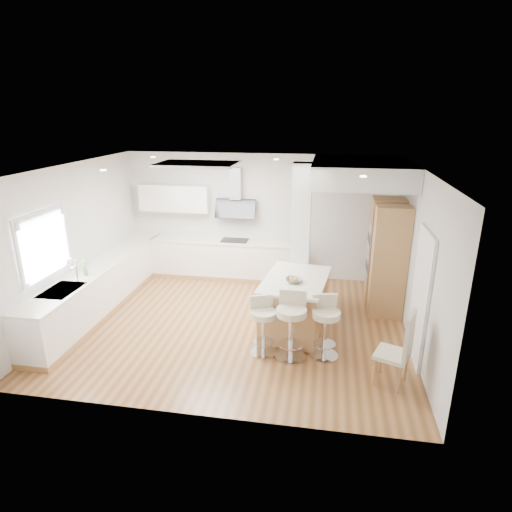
% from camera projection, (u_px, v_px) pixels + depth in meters
% --- Properties ---
extents(ground, '(6.00, 6.00, 0.00)m').
position_uv_depth(ground, '(237.00, 324.00, 7.78)').
color(ground, '#9E683A').
rests_on(ground, ground).
extents(ceiling, '(6.00, 5.00, 0.02)m').
position_uv_depth(ceiling, '(237.00, 324.00, 7.78)').
color(ceiling, silver).
rests_on(ceiling, ground).
extents(wall_back, '(6.00, 0.04, 2.80)m').
position_uv_depth(wall_back, '(259.00, 217.00, 9.66)').
color(wall_back, beige).
rests_on(wall_back, ground).
extents(wall_left, '(0.04, 5.00, 2.80)m').
position_uv_depth(wall_left, '(75.00, 242.00, 7.80)').
color(wall_left, beige).
rests_on(wall_left, ground).
extents(wall_right, '(0.04, 5.00, 2.80)m').
position_uv_depth(wall_right, '(418.00, 260.00, 6.85)').
color(wall_right, beige).
rests_on(wall_right, ground).
extents(skylight, '(4.10, 2.10, 0.06)m').
position_uv_depth(skylight, '(198.00, 164.00, 7.57)').
color(skylight, white).
rests_on(skylight, ground).
extents(window_left, '(0.06, 1.28, 1.07)m').
position_uv_depth(window_left, '(43.00, 241.00, 6.86)').
color(window_left, white).
rests_on(window_left, ground).
extents(doorway_right, '(0.05, 1.00, 2.10)m').
position_uv_depth(doorway_right, '(420.00, 298.00, 6.43)').
color(doorway_right, '#433C35').
rests_on(doorway_right, ground).
extents(counter_left, '(0.63, 4.50, 1.35)m').
position_uv_depth(counter_left, '(102.00, 286.00, 8.27)').
color(counter_left, '#B5844D').
rests_on(counter_left, ground).
extents(counter_back, '(3.62, 0.63, 2.50)m').
position_uv_depth(counter_back, '(217.00, 248.00, 9.78)').
color(counter_back, '#B5844D').
rests_on(counter_back, ground).
extents(pillar, '(0.35, 0.35, 2.80)m').
position_uv_depth(pillar, '(300.00, 238.00, 8.05)').
color(pillar, white).
rests_on(pillar, ground).
extents(soffit, '(1.78, 2.20, 0.40)m').
position_uv_depth(soffit, '(361.00, 172.00, 7.91)').
color(soffit, silver).
rests_on(soffit, ground).
extents(oven_column, '(0.63, 1.21, 2.10)m').
position_uv_depth(oven_column, '(386.00, 256.00, 8.16)').
color(oven_column, '#B5844D').
rests_on(oven_column, ground).
extents(peninsula, '(1.22, 1.68, 1.03)m').
position_uv_depth(peninsula, '(295.00, 304.00, 7.46)').
color(peninsula, '#B5844D').
rests_on(peninsula, ground).
extents(bar_stool_a, '(0.55, 0.55, 0.95)m').
position_uv_depth(bar_stool_a, '(263.00, 323.00, 6.67)').
color(bar_stool_a, silver).
rests_on(bar_stool_a, ground).
extents(bar_stool_b, '(0.49, 0.49, 1.08)m').
position_uv_depth(bar_stool_b, '(291.00, 322.00, 6.54)').
color(bar_stool_b, silver).
rests_on(bar_stool_b, ground).
extents(bar_stool_c, '(0.54, 0.54, 1.00)m').
position_uv_depth(bar_stool_c, '(325.00, 324.00, 6.58)').
color(bar_stool_c, silver).
rests_on(bar_stool_c, ground).
extents(dining_chair, '(0.57, 0.57, 1.13)m').
position_uv_depth(dining_chair, '(400.00, 347.00, 5.85)').
color(dining_chair, beige).
rests_on(dining_chair, ground).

